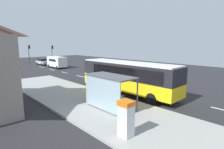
# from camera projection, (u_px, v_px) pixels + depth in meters

# --- Properties ---
(ground_plane) EXTENTS (56.00, 92.00, 0.04)m
(ground_plane) POSITION_uv_depth(u_px,v_px,m) (79.00, 77.00, 28.09)
(ground_plane) COLOR #262628
(sidewalk_platform) EXTENTS (6.20, 30.00, 0.18)m
(sidewalk_platform) POSITION_uv_depth(u_px,v_px,m) (92.00, 104.00, 15.11)
(sidewalk_platform) COLOR #999993
(sidewalk_platform) RESTS_ON ground
(lane_stripe_seg_1) EXTENTS (0.16, 2.20, 0.01)m
(lane_stripe_seg_1) POSITION_uv_depth(u_px,v_px,m) (167.00, 97.00, 17.41)
(lane_stripe_seg_1) COLOR silver
(lane_stripe_seg_1) RESTS_ON ground
(lane_stripe_seg_2) EXTENTS (0.16, 2.20, 0.01)m
(lane_stripe_seg_2) POSITION_uv_depth(u_px,v_px,m) (128.00, 88.00, 21.03)
(lane_stripe_seg_2) COLOR silver
(lane_stripe_seg_2) RESTS_ON ground
(lane_stripe_seg_3) EXTENTS (0.16, 2.20, 0.01)m
(lane_stripe_seg_3) POSITION_uv_depth(u_px,v_px,m) (101.00, 81.00, 24.64)
(lane_stripe_seg_3) COLOR silver
(lane_stripe_seg_3) RESTS_ON ground
(lane_stripe_seg_4) EXTENTS (0.16, 2.20, 0.01)m
(lane_stripe_seg_4) POSITION_uv_depth(u_px,v_px,m) (80.00, 76.00, 28.26)
(lane_stripe_seg_4) COLOR silver
(lane_stripe_seg_4) RESTS_ON ground
(lane_stripe_seg_5) EXTENTS (0.16, 2.20, 0.01)m
(lane_stripe_seg_5) POSITION_uv_depth(u_px,v_px,m) (64.00, 73.00, 31.87)
(lane_stripe_seg_5) COLOR silver
(lane_stripe_seg_5) RESTS_ON ground
(lane_stripe_seg_6) EXTENTS (0.16, 2.20, 0.01)m
(lane_stripe_seg_6) POSITION_uv_depth(u_px,v_px,m) (52.00, 70.00, 35.49)
(lane_stripe_seg_6) COLOR silver
(lane_stripe_seg_6) RESTS_ON ground
(lane_stripe_seg_7) EXTENTS (0.16, 2.20, 0.01)m
(lane_stripe_seg_7) POSITION_uv_depth(u_px,v_px,m) (42.00, 67.00, 39.10)
(lane_stripe_seg_7) COLOR silver
(lane_stripe_seg_7) RESTS_ON ground
(bus) EXTENTS (2.74, 11.06, 3.21)m
(bus) POSITION_uv_depth(u_px,v_px,m) (127.00, 76.00, 18.27)
(bus) COLOR yellow
(bus) RESTS_ON ground
(white_van) EXTENTS (2.06, 5.21, 2.30)m
(white_van) POSITION_uv_depth(u_px,v_px,m) (57.00, 61.00, 37.78)
(white_van) COLOR white
(white_van) RESTS_ON ground
(sedan_near) EXTENTS (1.85, 4.41, 1.52)m
(sedan_near) POSITION_uv_depth(u_px,v_px,m) (43.00, 61.00, 43.32)
(sedan_near) COLOR #B7B7BC
(sedan_near) RESTS_ON ground
(ticket_machine) EXTENTS (0.66, 0.76, 1.94)m
(ticket_machine) POSITION_uv_depth(u_px,v_px,m) (126.00, 118.00, 9.51)
(ticket_machine) COLOR silver
(ticket_machine) RESTS_ON sidewalk_platform
(recycling_bin_yellow) EXTENTS (0.52, 0.52, 0.95)m
(recycling_bin_yellow) POSITION_uv_depth(u_px,v_px,m) (105.00, 90.00, 17.19)
(recycling_bin_yellow) COLOR yellow
(recycling_bin_yellow) RESTS_ON sidewalk_platform
(recycling_bin_orange) EXTENTS (0.52, 0.52, 0.95)m
(recycling_bin_orange) POSITION_uv_depth(u_px,v_px,m) (100.00, 89.00, 17.70)
(recycling_bin_orange) COLOR orange
(recycling_bin_orange) RESTS_ON sidewalk_platform
(recycling_bin_red) EXTENTS (0.52, 0.52, 0.95)m
(recycling_bin_red) POSITION_uv_depth(u_px,v_px,m) (96.00, 88.00, 18.21)
(recycling_bin_red) COLOR red
(recycling_bin_red) RESTS_ON sidewalk_platform
(traffic_light_near_side) EXTENTS (0.49, 0.28, 4.57)m
(traffic_light_near_side) POSITION_uv_depth(u_px,v_px,m) (52.00, 51.00, 46.25)
(traffic_light_near_side) COLOR #2D2D2D
(traffic_light_near_side) RESTS_ON ground
(traffic_light_far_side) EXTENTS (0.49, 0.28, 5.24)m
(traffic_light_far_side) POSITION_uv_depth(u_px,v_px,m) (14.00, 50.00, 40.99)
(traffic_light_far_side) COLOR #2D2D2D
(traffic_light_far_side) RESTS_ON ground
(traffic_light_median) EXTENTS (0.49, 0.28, 4.68)m
(traffic_light_median) POSITION_uv_depth(u_px,v_px,m) (29.00, 51.00, 43.97)
(traffic_light_median) COLOR #2D2D2D
(traffic_light_median) RESTS_ON ground
(bus_shelter) EXTENTS (1.80, 4.00, 2.50)m
(bus_shelter) POSITION_uv_depth(u_px,v_px,m) (107.00, 84.00, 13.38)
(bus_shelter) COLOR #4C4C51
(bus_shelter) RESTS_ON sidewalk_platform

